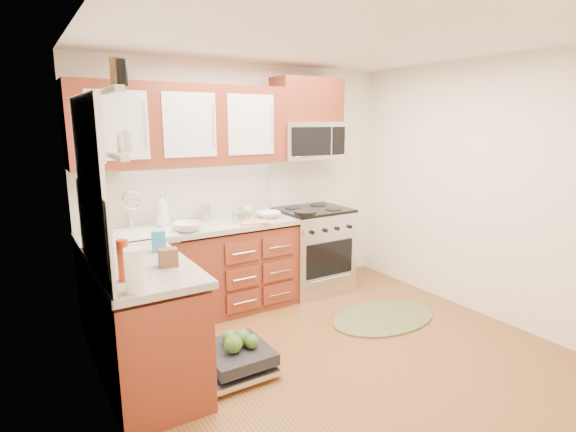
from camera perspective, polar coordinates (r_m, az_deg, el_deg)
floor at (r=3.89m, az=7.07°, el=-17.55°), size 3.50×3.50×0.00m
ceiling at (r=3.44m, az=8.21°, el=21.70°), size 3.50×3.50×0.00m
wall_back at (r=4.92m, az=-5.42°, el=4.18°), size 3.50×0.04×2.50m
wall_left at (r=2.73m, az=-22.24°, el=-2.97°), size 0.04×3.50×2.50m
wall_right at (r=4.75m, az=24.23°, el=2.90°), size 0.04×3.50×2.50m
base_cabinet_back at (r=4.56m, az=-11.76°, el=-7.31°), size 2.05×0.60×0.85m
base_cabinet_left at (r=3.55m, az=-17.76°, el=-13.41°), size 0.60×1.25×0.85m
countertop_back at (r=4.42m, az=-11.98°, el=-1.53°), size 2.07×0.64×0.05m
countertop_left at (r=3.38m, az=-18.11°, el=-6.07°), size 0.64×1.27×0.05m
backsplash_back at (r=4.64m, az=-13.39°, el=2.94°), size 2.05×0.02×0.57m
backsplash_left at (r=3.25m, az=-23.51°, el=-1.52°), size 0.02×1.25×0.57m
upper_cabinets at (r=4.43m, az=-13.14°, el=11.19°), size 2.05×0.35×0.75m
cabinet_over_mw at (r=5.07m, az=2.43°, el=14.49°), size 0.76×0.35×0.47m
range at (r=5.15m, az=3.17°, el=-4.26°), size 0.76×0.64×0.95m
microwave at (r=5.04m, az=2.54°, el=9.55°), size 0.76×0.38×0.40m
sink at (r=4.29m, az=-18.45°, el=-3.70°), size 0.62×0.50×0.26m
dishwasher at (r=3.67m, az=-7.11°, el=-17.71°), size 0.70×0.60×0.20m
window at (r=3.17m, az=-23.96°, el=4.38°), size 0.03×1.05×1.05m
window_blind at (r=3.15m, az=-24.02°, el=10.38°), size 0.02×0.96×0.40m
shelf_upper at (r=2.31m, az=-21.56°, el=14.59°), size 0.04×0.40×0.03m
shelf_lower at (r=2.32m, az=-20.99°, el=7.17°), size 0.04×0.40×0.03m
rug at (r=4.65m, az=12.03°, el=-12.46°), size 1.29×1.02×0.02m
skillet at (r=4.67m, az=2.17°, el=0.36°), size 0.30×0.30×0.04m
stock_pot at (r=4.48m, az=-5.97°, el=-0.14°), size 0.19×0.19×0.11m
cutting_board at (r=4.43m, az=-4.31°, el=-0.81°), size 0.32×0.25×0.02m
canister at (r=4.60m, az=-10.40°, el=0.41°), size 0.12×0.12×0.16m
paper_towel_roll at (r=2.79m, az=-18.81°, el=-6.53°), size 0.16×0.16×0.26m
mustard_bottle at (r=3.62m, az=-22.29°, el=-2.81°), size 0.09×0.09×0.24m
red_bottle at (r=3.00m, az=-20.19°, el=-5.33°), size 0.08×0.08×0.26m
wooden_box at (r=3.22m, az=-14.97°, el=-5.11°), size 0.14×0.11×0.13m
blue_carton at (r=3.59m, az=-16.11°, el=-3.10°), size 0.11×0.08×0.16m
bowl_a at (r=4.68m, az=-2.50°, el=0.17°), size 0.30×0.30×0.06m
bowl_b at (r=4.19m, az=-12.62°, el=-1.36°), size 0.35×0.35×0.08m
cup at (r=4.86m, az=-5.16°, el=0.81°), size 0.16×0.16×0.10m
soap_bottle_a at (r=4.40m, az=-15.72°, el=0.75°), size 0.14×0.14×0.33m
soap_bottle_b at (r=3.83m, az=-21.29°, el=-2.45°), size 0.10×0.10×0.17m
soap_bottle_c at (r=3.70m, az=-22.43°, el=-3.20°), size 0.15×0.15×0.15m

